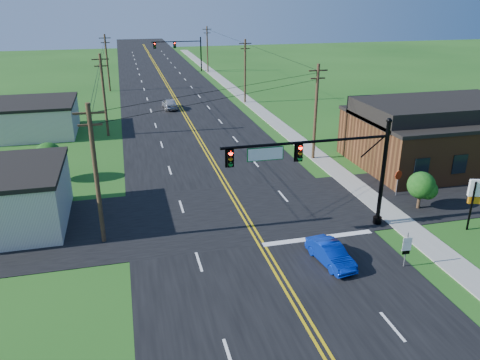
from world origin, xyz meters
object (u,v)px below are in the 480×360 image
object	(u,v)px
route_sign	(407,247)
blue_car	(330,254)
signal_mast_far	(180,49)
signal_mast_main	(321,164)
stop_sign	(398,178)

from	to	relation	value
route_sign	blue_car	bearing A→B (deg)	164.77
signal_mast_far	route_sign	bearing A→B (deg)	-87.73
signal_mast_main	route_sign	xyz separation A→B (m)	(3.16, -5.39, -3.45)
blue_car	route_sign	xyz separation A→B (m)	(4.02, -1.40, 0.68)
signal_mast_far	blue_car	bearing A→B (deg)	-90.72
signal_mast_main	signal_mast_far	distance (m)	72.00
blue_car	route_sign	distance (m)	4.31
blue_car	signal_mast_main	bearing A→B (deg)	69.63
route_sign	stop_sign	xyz separation A→B (m)	(5.18, 9.37, 0.24)
blue_car	stop_sign	size ratio (longest dim) A/B	1.77
signal_mast_far	stop_sign	world-z (taller)	signal_mast_far
route_sign	stop_sign	size ratio (longest dim) A/B	1.05
signal_mast_far	route_sign	distance (m)	77.52
blue_car	stop_sign	distance (m)	12.21
signal_mast_main	stop_sign	bearing A→B (deg)	25.50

